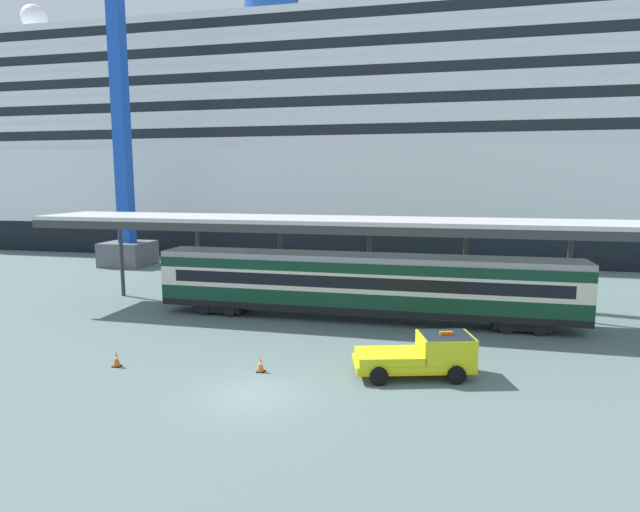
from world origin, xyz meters
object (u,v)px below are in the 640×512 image
traffic_cone_near (261,364)px  train_carriage (363,283)px  service_truck (425,354)px  dockside_crane (127,88)px  cruise_ship (286,151)px  traffic_cone_mid (117,359)px

traffic_cone_near → train_carriage: bearing=72.0°
service_truck → dockside_crane: dockside_crane is taller
service_truck → traffic_cone_near: size_ratio=7.93×
cruise_ship → traffic_cone_near: size_ratio=195.12×
dockside_crane → service_truck: bearing=-39.4°
cruise_ship → traffic_cone_mid: 50.60m
cruise_ship → traffic_cone_near: cruise_ship is taller
cruise_ship → service_truck: (20.17, -46.70, -11.48)m
traffic_cone_mid → dockside_crane: dockside_crane is taller
service_truck → traffic_cone_near: (-7.26, -1.18, -0.65)m
cruise_ship → dockside_crane: size_ratio=2.44×
traffic_cone_near → dockside_crane: size_ratio=0.01×
service_truck → traffic_cone_mid: (-14.05, -2.04, -0.62)m
service_truck → dockside_crane: bearing=140.6°
cruise_ship → dockside_crane: 24.87m
dockside_crane → cruise_ship: bearing=67.6°
cruise_ship → traffic_cone_mid: cruise_ship is taller
cruise_ship → traffic_cone_mid: size_ratio=183.51×
traffic_cone_mid → train_carriage: bearing=47.0°
cruise_ship → train_carriage: cruise_ship is taller
cruise_ship → traffic_cone_near: (12.91, -47.88, -12.13)m
service_truck → dockside_crane: size_ratio=0.10×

